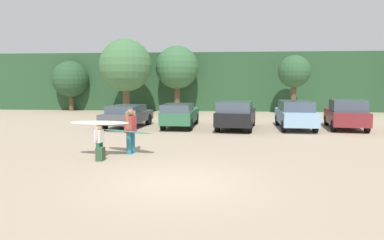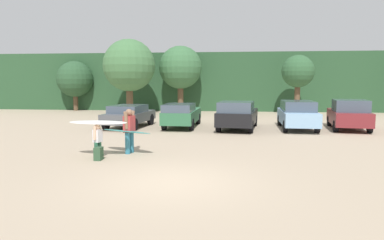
{
  "view_description": "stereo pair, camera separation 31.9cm",
  "coord_description": "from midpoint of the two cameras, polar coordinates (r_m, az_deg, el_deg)",
  "views": [
    {
      "loc": [
        1.28,
        -9.31,
        2.7
      ],
      "look_at": [
        -0.21,
        6.67,
        0.96
      ],
      "focal_mm": 33.38,
      "sensor_mm": 36.0,
      "label": 1
    },
    {
      "loc": [
        1.6,
        -9.28,
        2.7
      ],
      "look_at": [
        -0.21,
        6.67,
        0.96
      ],
      "focal_mm": 33.38,
      "sensor_mm": 36.0,
      "label": 2
    }
  ],
  "objects": [
    {
      "name": "surfboard_white",
      "position": [
        13.01,
        -14.13,
        -0.37
      ],
      "size": [
        2.15,
        0.67,
        0.13
      ],
      "rotation": [
        0.0,
        0.0,
        3.11
      ],
      "color": "white"
    },
    {
      "name": "tree_right",
      "position": [
        34.84,
        -17.95,
        6.22
      ],
      "size": [
        3.3,
        3.3,
        4.57
      ],
      "color": "brown",
      "rests_on": "ground_plane"
    },
    {
      "name": "parked_car_maroon",
      "position": [
        21.9,
        24.17,
        0.8
      ],
      "size": [
        2.4,
        4.3,
        1.69
      ],
      "rotation": [
        0.0,
        0.0,
        1.44
      ],
      "color": "maroon",
      "rests_on": "ground_plane"
    },
    {
      "name": "ground_plane",
      "position": [
        9.79,
        -2.29,
        -9.84
      ],
      "size": [
        120.0,
        120.0,
        0.0
      ],
      "primitive_type": "plane",
      "color": "tan"
    },
    {
      "name": "parked_car_sky_blue",
      "position": [
        21.1,
        16.89,
        0.9
      ],
      "size": [
        1.95,
        4.63,
        1.61
      ],
      "rotation": [
        0.0,
        0.0,
        1.54
      ],
      "color": "#84ADD1",
      "rests_on": "ground_plane"
    },
    {
      "name": "tree_center_right",
      "position": [
        31.11,
        -1.56,
        8.35
      ],
      "size": [
        3.7,
        3.7,
        5.75
      ],
      "color": "brown",
      "rests_on": "ground_plane"
    },
    {
      "name": "tree_far_right",
      "position": [
        29.98,
        -9.71,
        8.56
      ],
      "size": [
        4.27,
        4.27,
        6.15
      ],
      "color": "brown",
      "rests_on": "ground_plane"
    },
    {
      "name": "surfboard_teal",
      "position": [
        13.65,
        -9.81,
        -1.81
      ],
      "size": [
        2.34,
        1.54,
        0.17
      ],
      "rotation": [
        0.0,
        0.0,
        2.71
      ],
      "color": "teal"
    },
    {
      "name": "tree_center_left",
      "position": [
        30.15,
        16.86,
        7.35
      ],
      "size": [
        2.61,
        2.61,
        4.81
      ],
      "color": "brown",
      "rests_on": "ground_plane"
    },
    {
      "name": "person_adult",
      "position": [
        13.58,
        -9.33,
        -1.32
      ],
      "size": [
        0.39,
        0.74,
        1.68
      ],
      "rotation": [
        0.0,
        0.0,
        2.93
      ],
      "color": "teal",
      "rests_on": "ground_plane"
    },
    {
      "name": "parked_car_black",
      "position": [
        20.25,
        7.73,
        0.84
      ],
      "size": [
        2.49,
        4.74,
        1.61
      ],
      "rotation": [
        0.0,
        0.0,
        1.44
      ],
      "color": "black",
      "rests_on": "ground_plane"
    },
    {
      "name": "person_child",
      "position": [
        12.94,
        -14.16,
        -2.97
      ],
      "size": [
        0.28,
        0.53,
        1.21
      ],
      "rotation": [
        0.0,
        0.0,
        2.93
      ],
      "color": "#26593F",
      "rests_on": "ground_plane"
    },
    {
      "name": "parked_car_dark_gray",
      "position": [
        21.29,
        -9.61,
        0.78
      ],
      "size": [
        2.29,
        4.35,
        1.32
      ],
      "rotation": [
        0.0,
        0.0,
        1.46
      ],
      "color": "#4C4F54",
      "rests_on": "ground_plane"
    },
    {
      "name": "hillside_ridge",
      "position": [
        38.38,
        4.34,
        6.11
      ],
      "size": [
        108.0,
        12.0,
        5.32
      ],
      "primitive_type": "cube",
      "color": "#284C2D",
      "rests_on": "ground_plane"
    },
    {
      "name": "parked_car_forest_green",
      "position": [
        20.94,
        -1.23,
        0.92
      ],
      "size": [
        1.85,
        4.7,
        1.44
      ],
      "rotation": [
        0.0,
        0.0,
        1.54
      ],
      "color": "#2D6642",
      "rests_on": "ground_plane"
    },
    {
      "name": "backpack_dropped",
      "position": [
        12.7,
        -14.01,
        -5.24
      ],
      "size": [
        0.24,
        0.34,
        0.45
      ],
      "color": "#2D4C33",
      "rests_on": "ground_plane"
    }
  ]
}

